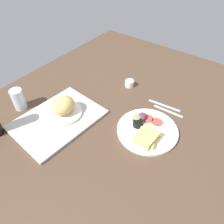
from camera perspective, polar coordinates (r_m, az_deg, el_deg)
ground_plane at (r=113.23cm, az=0.61°, el=-3.20°), size 190.00×150.00×3.00cm
serving_tray at (r=115.88cm, az=-14.50°, el=-1.99°), size 47.47×36.46×1.60cm
bread_plate_near at (r=114.29cm, az=-13.16°, el=1.18°), size 19.67×19.67×10.40cm
plate_with_salad at (r=107.60cm, az=9.27°, el=-4.75°), size 30.82×30.82×5.40cm
drinking_glass at (r=127.31cm, az=-24.08°, el=3.19°), size 6.78×6.78×12.24cm
espresso_cup at (r=135.52cm, az=4.77°, el=7.78°), size 5.60×5.60×4.00cm
fork at (r=121.85cm, az=15.02°, el=0.25°), size 2.22×17.05×0.50cm
knife at (r=124.91cm, az=13.98°, el=1.76°), size 3.31×19.04×0.50cm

